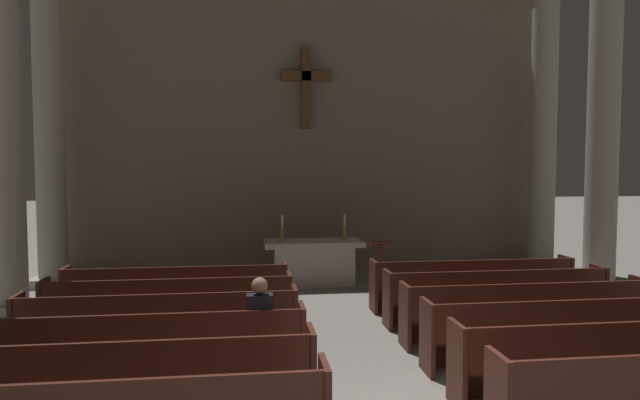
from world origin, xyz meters
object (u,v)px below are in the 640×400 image
object	(u,v)px
pew_right_row_5	(496,296)
pew_right_row_6	(472,283)
lectern	(380,269)
column_left_third	(4,110)
column_left_fourth	(49,120)
pew_left_row_3	(147,349)
lone_worshipper	(260,326)
pew_right_row_4	(526,312)
candlestick_left	(282,233)
pew_left_row_5	(170,306)
pew_right_row_3	(564,332)
pew_left_row_2	(130,381)
candlestick_right	(345,232)
column_right_fourth	(543,125)
altar	(314,261)
column_right_third	(603,117)
pew_left_row_6	(178,292)
pew_left_row_4	(160,325)
pew_right_row_2	(614,358)

from	to	relation	value
pew_right_row_5	pew_right_row_6	world-z (taller)	same
lectern	column_left_third	bearing A→B (deg)	-175.91
column_left_fourth	pew_left_row_3	bearing A→B (deg)	-63.86
pew_left_row_3	lone_worshipper	size ratio (longest dim) A/B	2.89
pew_right_row_4	candlestick_left	world-z (taller)	candlestick_left
candlestick_left	lectern	size ratio (longest dim) A/B	0.50
pew_left_row_5	column_left_fourth	size ratio (longest dim) A/B	0.51
pew_left_row_5	pew_right_row_3	xyz separation A→B (m)	(5.38, -2.07, 0.00)
pew_left_row_2	pew_left_row_5	bearing A→B (deg)	90.00
pew_left_row_3	pew_right_row_4	bearing A→B (deg)	10.89
pew_left_row_2	candlestick_right	size ratio (longest dim) A/B	6.67
pew_right_row_4	column_right_fourth	xyz separation A→B (m)	(3.06, 5.21, 3.20)
pew_left_row_2	pew_right_row_6	xyz separation A→B (m)	(5.38, 4.14, 0.00)
pew_left_row_2	column_left_fourth	xyz separation A→B (m)	(-3.06, 7.28, 3.20)
pew_right_row_6	candlestick_left	distance (m)	4.26
lectern	altar	bearing A→B (deg)	135.97
column_left_fourth	column_right_fourth	world-z (taller)	same
lectern	candlestick_right	bearing A→B (deg)	114.28
altar	column_right_third	bearing A→B (deg)	-16.46
pew_right_row_3	candlestick_left	bearing A→B (deg)	121.28
pew_left_row_6	pew_right_row_5	xyz separation A→B (m)	(5.38, -1.03, 0.00)
pew_left_row_6	column_left_fourth	xyz separation A→B (m)	(-3.06, 3.14, 3.20)
column_right_third	lectern	size ratio (longest dim) A/B	6.52
candlestick_left	pew_left_row_6	bearing A→B (deg)	-128.79
pew_left_row_4	pew_right_row_5	xyz separation A→B (m)	(5.38, 1.03, 0.00)
candlestick_left	pew_right_row_2	bearing A→B (deg)	-62.87
pew_left_row_4	column_left_third	xyz separation A→B (m)	(-3.06, 2.84, 3.20)
column_left_third	lectern	world-z (taller)	column_left_third
pew_right_row_2	column_left_fourth	size ratio (longest dim) A/B	0.51
pew_left_row_3	pew_left_row_4	bearing A→B (deg)	90.00
pew_left_row_6	lone_worshipper	xyz separation A→B (m)	(1.35, -3.07, 0.22)
pew_left_row_4	pew_right_row_3	distance (m)	5.48
pew_right_row_3	column_left_fourth	distance (m)	10.97
column_right_third	pew_right_row_4	bearing A→B (deg)	-137.13
pew_right_row_2	candlestick_right	distance (m)	6.94
pew_left_row_6	altar	bearing A→B (deg)	42.62
pew_right_row_4	column_left_third	xyz separation A→B (m)	(-8.44, 2.84, 3.20)
candlestick_left	pew_left_row_5	bearing A→B (deg)	-119.54
pew_left_row_4	pew_right_row_6	size ratio (longest dim) A/B	1.00
pew_left_row_3	pew_left_row_5	world-z (taller)	same
pew_left_row_2	pew_right_row_2	xyz separation A→B (m)	(5.38, 0.00, 0.00)
column_right_fourth	column_left_third	bearing A→B (deg)	-168.39
column_left_fourth	lectern	distance (m)	7.88
column_left_fourth	lectern	xyz separation A→B (m)	(6.99, -1.86, -3.12)
pew_left_row_3	pew_right_row_5	world-z (taller)	same
pew_left_row_2	column_left_third	size ratio (longest dim) A/B	0.51
pew_left_row_2	candlestick_right	bearing A→B (deg)	62.87
column_left_third	pew_left_row_3	bearing A→B (deg)	-51.70
pew_left_row_2	pew_right_row_5	distance (m)	6.21
pew_right_row_4	pew_right_row_6	distance (m)	2.07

